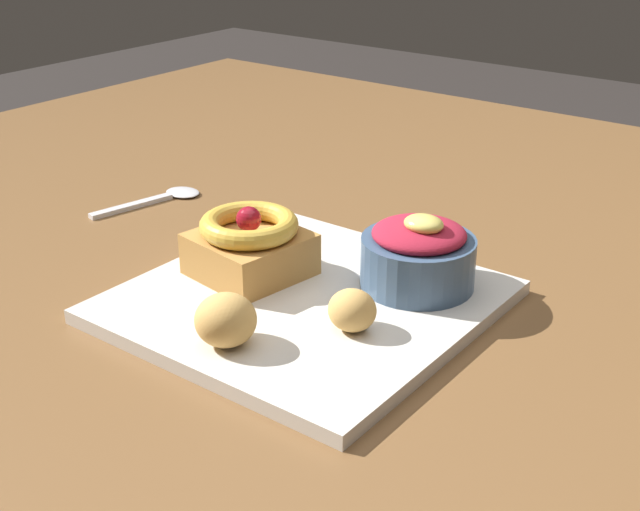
% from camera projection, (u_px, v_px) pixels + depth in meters
% --- Properties ---
extents(dining_table, '(1.60, 1.06, 0.73)m').
position_uv_depth(dining_table, '(468.00, 331.00, 0.82)').
color(dining_table, brown).
rests_on(dining_table, ground_plane).
extents(front_plate, '(0.27, 0.27, 0.01)m').
position_uv_depth(front_plate, '(305.00, 302.00, 0.69)').
color(front_plate, silver).
rests_on(front_plate, dining_table).
extents(cake_slice, '(0.10, 0.10, 0.06)m').
position_uv_depth(cake_slice, '(250.00, 244.00, 0.72)').
color(cake_slice, '#B77F3D').
rests_on(cake_slice, front_plate).
extents(berry_ramekin, '(0.09, 0.09, 0.07)m').
position_uv_depth(berry_ramekin, '(417.00, 254.00, 0.70)').
color(berry_ramekin, '#3D5675').
rests_on(berry_ramekin, front_plate).
extents(fritter_front, '(0.05, 0.05, 0.04)m').
position_uv_depth(fritter_front, '(226.00, 320.00, 0.61)').
color(fritter_front, tan).
rests_on(fritter_front, front_plate).
extents(fritter_middle, '(0.04, 0.04, 0.03)m').
position_uv_depth(fritter_middle, '(352.00, 310.00, 0.63)').
color(fritter_middle, tan).
rests_on(fritter_middle, front_plate).
extents(spoon, '(0.05, 0.13, 0.00)m').
position_uv_depth(spoon, '(161.00, 198.00, 0.92)').
color(spoon, silver).
rests_on(spoon, dining_table).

